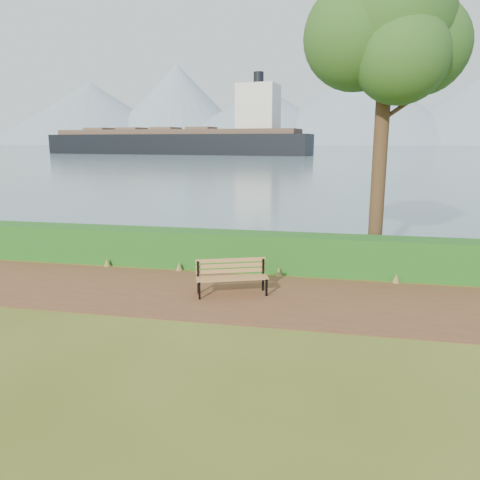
# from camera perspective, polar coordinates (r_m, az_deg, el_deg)

# --- Properties ---
(ground) EXTENTS (140.00, 140.00, 0.00)m
(ground) POSITION_cam_1_polar(r_m,az_deg,el_deg) (10.56, -5.32, -7.02)
(ground) COLOR #455217
(ground) RESTS_ON ground
(path) EXTENTS (40.00, 3.40, 0.01)m
(path) POSITION_cam_1_polar(r_m,az_deg,el_deg) (10.83, -4.87, -6.49)
(path) COLOR brown
(path) RESTS_ON ground
(hedge) EXTENTS (32.00, 0.85, 1.00)m
(hedge) POSITION_cam_1_polar(r_m,az_deg,el_deg) (12.83, -2.03, -1.20)
(hedge) COLOR #174F16
(hedge) RESTS_ON ground
(water) EXTENTS (700.00, 510.00, 0.00)m
(water) POSITION_cam_1_polar(r_m,az_deg,el_deg) (269.58, 11.07, 11.12)
(water) COLOR #435D6C
(water) RESTS_ON ground
(mountains) EXTENTS (585.00, 190.00, 70.00)m
(mountains) POSITION_cam_1_polar(r_m,az_deg,el_deg) (416.47, 10.16, 15.22)
(mountains) COLOR gray
(mountains) RESTS_ON ground
(bench) EXTENTS (1.67, 0.99, 0.81)m
(bench) POSITION_cam_1_polar(r_m,az_deg,el_deg) (10.63, -1.04, -4.21)
(bench) COLOR black
(bench) RESTS_ON ground
(tree) EXTENTS (4.29, 3.51, 8.38)m
(tree) POSITION_cam_1_polar(r_m,az_deg,el_deg) (13.69, 17.52, 23.28)
(tree) COLOR #3C2518
(tree) RESTS_ON ground
(cargo_ship) EXTENTS (68.77, 19.50, 20.63)m
(cargo_ship) POSITION_cam_1_polar(r_m,az_deg,el_deg) (119.08, -6.91, 11.80)
(cargo_ship) COLOR black
(cargo_ship) RESTS_ON ground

